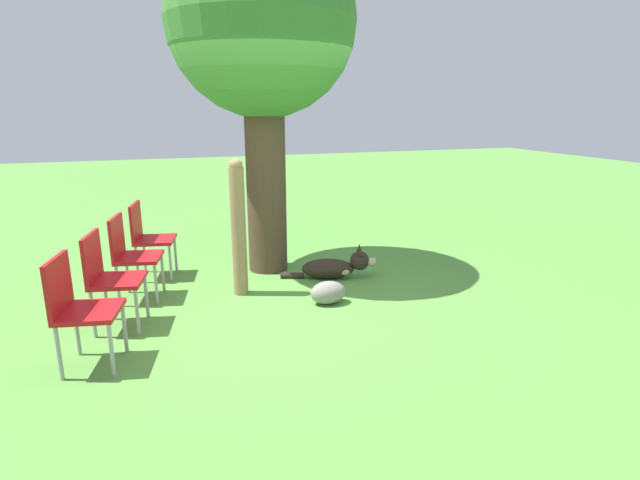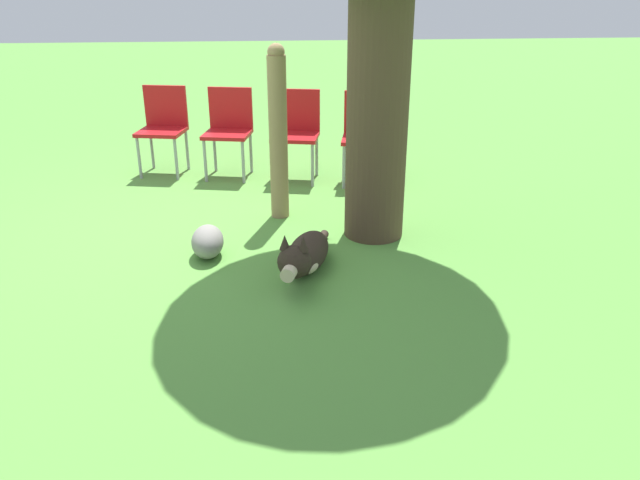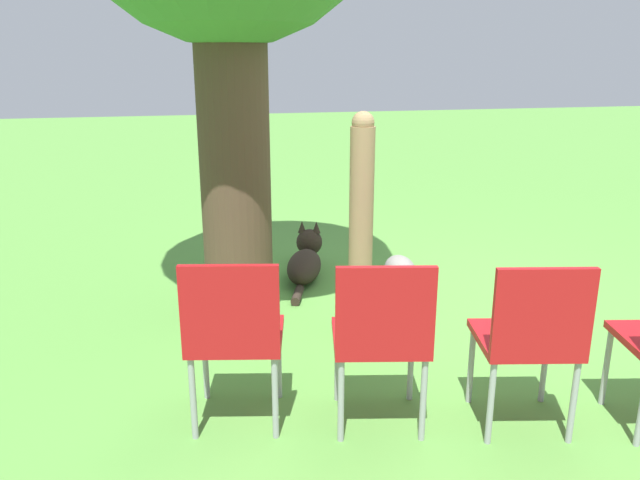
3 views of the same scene
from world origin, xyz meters
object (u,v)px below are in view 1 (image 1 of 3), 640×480
Objects in this scene: red_chair_1 at (108,274)px; red_chair_2 at (130,251)px; oak_tree at (262,29)px; red_chair_0 at (77,304)px; red_chair_3 at (147,234)px; dog at (336,267)px; fence_post at (238,228)px.

red_chair_1 is 1.00× the size of red_chair_2.
oak_tree is 4.42× the size of red_chair_0.
red_chair_2 is 1.00× the size of red_chair_3.
red_chair_2 is at bearing -163.83° from dog.
red_chair_1 is at bearing -147.78° from dog.
dog is 2.83m from red_chair_0.
red_chair_0 and red_chair_1 have the same top height.
dog is at bearing 38.01° from red_chair_0.
red_chair_1 is at bearing 87.30° from red_chair_0.
red_chair_0 is 1.37m from red_chair_2.
red_chair_1 and red_chair_2 have the same top height.
dog is at bearing 9.56° from red_chair_2.
fence_post is 1.64× the size of red_chair_1.
red_chair_1 is (0.17, 0.66, 0.00)m from red_chair_0.
red_chair_1 reaches higher than dog.
red_chair_0 is at bearing -92.70° from red_chair_2.
oak_tree is 2.73m from red_chair_2.
oak_tree is 4.42× the size of red_chair_2.
dog is 2.21m from red_chair_2.
dog is (0.66, -0.59, -2.58)m from oak_tree.
red_chair_0 is (-1.39, -1.13, -0.21)m from fence_post.
red_chair_2 reaches higher than dog.
dog is 2.45m from red_chair_1.
oak_tree is at bearing 56.27° from red_chair_0.
fence_post reaches higher than red_chair_0.
red_chair_0 is at bearing -135.39° from dog.
red_chair_3 is (0.17, 0.66, 0.00)m from red_chair_2.
oak_tree reaches higher than red_chair_2.
oak_tree is at bearing 5.33° from red_chair_3.
red_chair_2 and red_chair_3 have the same top height.
red_chair_2 is (0.17, 0.66, 0.00)m from red_chair_1.
red_chair_2 is (-1.06, 0.20, -0.21)m from fence_post.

